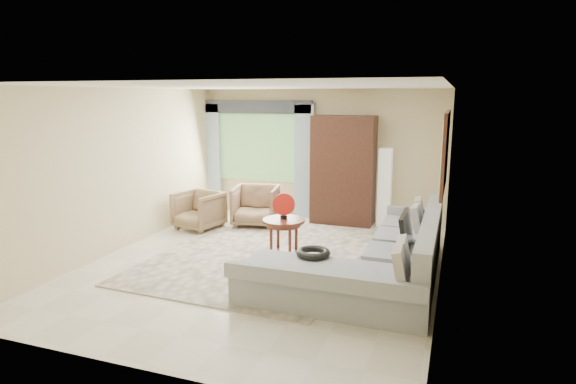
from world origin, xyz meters
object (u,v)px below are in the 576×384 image
at_px(armchair_right, 256,206).
at_px(armoire, 343,170).
at_px(coffee_table, 284,239).
at_px(armchair_left, 199,210).
at_px(sectional_sofa, 383,263).
at_px(tv_screen, 406,231).
at_px(floor_lamp, 385,187).
at_px(potted_plant, 199,202).

xyz_separation_m(armchair_right, armoire, (1.54, 0.75, 0.66)).
distance_m(coffee_table, armchair_left, 2.39).
relative_size(sectional_sofa, tv_screen, 4.68).
distance_m(sectional_sofa, armchair_left, 4.00).
distance_m(tv_screen, floor_lamp, 2.90).
height_order(coffee_table, armchair_right, armchair_right).
height_order(potted_plant, armoire, armoire).
xyz_separation_m(sectional_sofa, armchair_right, (-2.77, 2.15, 0.10)).
height_order(sectional_sofa, armoire, armoire).
xyz_separation_m(tv_screen, armchair_right, (-3.04, 2.01, -0.33)).
bearing_deg(floor_lamp, coffee_table, -114.50).
bearing_deg(coffee_table, armoire, 82.05).
distance_m(sectional_sofa, armchair_right, 3.51).
relative_size(armchair_left, potted_plant, 1.47).
relative_size(armchair_right, floor_lamp, 0.57).
bearing_deg(armoire, armchair_right, -153.99).
bearing_deg(armoire, floor_lamp, 4.29).
xyz_separation_m(coffee_table, armchair_left, (-2.11, 1.11, 0.02)).
bearing_deg(sectional_sofa, floor_lamp, 98.33).
distance_m(potted_plant, armoire, 3.12).
bearing_deg(tv_screen, coffee_table, 170.43).
relative_size(tv_screen, potted_plant, 1.40).
distance_m(armchair_right, potted_plant, 1.51).
xyz_separation_m(potted_plant, floor_lamp, (3.80, 0.45, 0.48)).
distance_m(armchair_right, armoire, 1.83).
height_order(sectional_sofa, floor_lamp, floor_lamp).
bearing_deg(coffee_table, armchair_right, 125.16).
xyz_separation_m(armchair_right, floor_lamp, (2.34, 0.81, 0.36)).
distance_m(potted_plant, floor_lamp, 3.85).
relative_size(armchair_left, armoire, 0.37).
relative_size(sectional_sofa, armchair_right, 4.07).
height_order(armchair_left, armoire, armoire).
bearing_deg(sectional_sofa, tv_screen, 28.11).
xyz_separation_m(armchair_right, potted_plant, (-1.46, 0.36, -0.12)).
height_order(coffee_table, floor_lamp, floor_lamp).
relative_size(armchair_right, armoire, 0.40).
xyz_separation_m(armchair_left, armoire, (2.45, 1.33, 0.70)).
bearing_deg(armchair_right, sectional_sofa, -49.25).
bearing_deg(armchair_right, armchair_left, -159.00).
height_order(sectional_sofa, potted_plant, sectional_sofa).
height_order(tv_screen, potted_plant, tv_screen).
relative_size(armoire, floor_lamp, 1.40).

